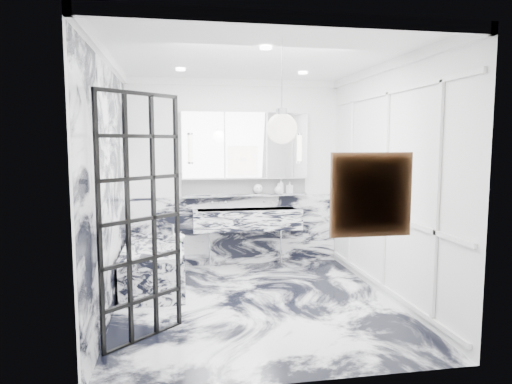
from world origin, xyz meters
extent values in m
plane|color=silver|center=(0.00, 0.00, 0.00)|extent=(3.60, 3.60, 0.00)
plane|color=white|center=(0.00, 0.00, 2.80)|extent=(3.60, 3.60, 0.00)
plane|color=white|center=(0.00, 1.80, 1.40)|extent=(3.60, 0.00, 3.60)
plane|color=white|center=(0.00, -1.80, 1.40)|extent=(3.60, 0.00, 3.60)
plane|color=white|center=(-1.60, 0.00, 1.40)|extent=(0.00, 3.60, 3.60)
plane|color=white|center=(1.60, 0.00, 1.40)|extent=(0.00, 3.60, 3.60)
cube|color=silver|center=(0.00, 1.78, 0.53)|extent=(3.18, 0.05, 1.05)
cube|color=silver|center=(-1.59, 0.00, 1.34)|extent=(0.02, 3.56, 2.68)
cube|color=white|center=(1.58, 0.00, 1.30)|extent=(0.03, 3.40, 2.30)
imported|color=#8C5919|center=(0.70, 1.71, 1.20)|extent=(0.10, 0.10, 0.22)
imported|color=#4C4C51|center=(0.84, 1.71, 1.18)|extent=(0.11, 0.11, 0.18)
imported|color=silver|center=(0.66, 1.71, 1.17)|extent=(0.14, 0.14, 0.16)
sphere|color=white|center=(0.34, 1.71, 1.17)|extent=(0.14, 0.14, 0.14)
cylinder|color=#8C5919|center=(0.65, 1.71, 1.14)|extent=(0.04, 0.04, 0.10)
cylinder|color=silver|center=(-0.87, 0.35, 0.61)|extent=(0.07, 0.07, 0.12)
cube|color=orange|center=(0.61, -1.76, 1.46)|extent=(0.56, 0.05, 0.56)
sphere|color=white|center=(0.02, -1.20, 1.99)|extent=(0.26, 0.26, 0.26)
cube|color=silver|center=(0.15, 1.55, 0.73)|extent=(1.60, 0.45, 0.30)
cube|color=silver|center=(0.15, 1.72, 1.07)|extent=(1.90, 0.14, 0.04)
cube|color=white|center=(0.15, 1.78, 1.21)|extent=(1.90, 0.03, 0.23)
cube|color=white|center=(0.15, 1.73, 1.82)|extent=(1.90, 0.16, 1.00)
cylinder|color=white|center=(-0.67, 1.63, 1.78)|extent=(0.07, 0.07, 0.40)
cylinder|color=white|center=(0.97, 1.63, 1.78)|extent=(0.07, 0.07, 0.40)
cube|color=silver|center=(-1.18, 0.90, 0.28)|extent=(0.75, 1.65, 0.55)
camera|label=1|loc=(-0.89, -5.07, 1.87)|focal=32.00mm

